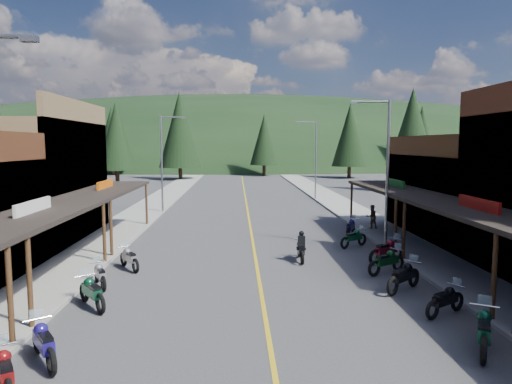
{
  "coord_description": "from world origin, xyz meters",
  "views": [
    {
      "loc": [
        -0.92,
        -15.9,
        5.69
      ],
      "look_at": [
        0.16,
        9.63,
        3.0
      ],
      "focal_mm": 32.0,
      "sensor_mm": 36.0,
      "label": 1
    }
  ],
  "objects": [
    {
      "name": "ground",
      "position": [
        0.0,
        0.0,
        0.0
      ],
      "size": [
        220.0,
        220.0,
        0.0
      ],
      "primitive_type": "plane",
      "color": "#38383A",
      "rests_on": "ground"
    },
    {
      "name": "centerline",
      "position": [
        0.0,
        20.0,
        0.01
      ],
      "size": [
        0.15,
        90.0,
        0.01
      ],
      "primitive_type": "cube",
      "color": "gold",
      "rests_on": "ground"
    },
    {
      "name": "sidewalk_west",
      "position": [
        -8.7,
        20.0,
        0.07
      ],
      "size": [
        3.4,
        94.0,
        0.15
      ],
      "primitive_type": "cube",
      "color": "gray",
      "rests_on": "ground"
    },
    {
      "name": "sidewalk_east",
      "position": [
        8.7,
        20.0,
        0.07
      ],
      "size": [
        3.4,
        94.0,
        0.15
      ],
      "primitive_type": "cube",
      "color": "gray",
      "rests_on": "ground"
    },
    {
      "name": "shop_west_3",
      "position": [
        -13.78,
        11.3,
        3.52
      ],
      "size": [
        10.9,
        10.2,
        8.2
      ],
      "color": "brown",
      "rests_on": "ground"
    },
    {
      "name": "shop_east_3",
      "position": [
        13.75,
        11.3,
        2.53
      ],
      "size": [
        10.9,
        10.2,
        6.2
      ],
      "color": "#4C2D16",
      "rests_on": "ground"
    },
    {
      "name": "streetlight_1",
      "position": [
        -6.95,
        22.0,
        4.46
      ],
      "size": [
        2.16,
        0.18,
        8.0
      ],
      "color": "gray",
      "rests_on": "ground"
    },
    {
      "name": "streetlight_2",
      "position": [
        6.95,
        8.0,
        4.46
      ],
      "size": [
        2.16,
        0.18,
        8.0
      ],
      "color": "gray",
      "rests_on": "ground"
    },
    {
      "name": "streetlight_3",
      "position": [
        6.95,
        30.0,
        4.46
      ],
      "size": [
        2.16,
        0.18,
        8.0
      ],
      "color": "gray",
      "rests_on": "ground"
    },
    {
      "name": "ridge_hill",
      "position": [
        0.0,
        135.0,
        0.0
      ],
      "size": [
        310.0,
        140.0,
        60.0
      ],
      "primitive_type": "ellipsoid",
      "color": "black",
      "rests_on": "ground"
    },
    {
      "name": "pine_0",
      "position": [
        -40.0,
        62.0,
        6.48
      ],
      "size": [
        5.04,
        5.04,
        11.0
      ],
      "color": "black",
      "rests_on": "ground"
    },
    {
      "name": "pine_1",
      "position": [
        -24.0,
        70.0,
        7.24
      ],
      "size": [
        5.88,
        5.88,
        12.5
      ],
      "color": "black",
      "rests_on": "ground"
    },
    {
      "name": "pine_2",
      "position": [
        -10.0,
        58.0,
        7.99
      ],
      "size": [
        6.72,
        6.72,
        14.0
      ],
      "color": "black",
      "rests_on": "ground"
    },
    {
      "name": "pine_3",
      "position": [
        4.0,
        66.0,
        6.48
      ],
      "size": [
        5.04,
        5.04,
        11.0
      ],
      "color": "black",
      "rests_on": "ground"
    },
    {
      "name": "pine_4",
      "position": [
        18.0,
        60.0,
        7.24
      ],
      "size": [
        5.88,
        5.88,
        12.5
      ],
      "color": "black",
      "rests_on": "ground"
    },
    {
      "name": "pine_5",
      "position": [
        34.0,
        72.0,
        7.99
      ],
      "size": [
        6.72,
        6.72,
        14.0
      ],
      "color": "black",
      "rests_on": "ground"
    },
    {
      "name": "pine_6",
      "position": [
        46.0,
        64.0,
        6.48
      ],
      "size": [
        5.04,
        5.04,
        11.0
      ],
      "color": "black",
      "rests_on": "ground"
    },
    {
      "name": "pine_7",
      "position": [
        -32.0,
        76.0,
        7.24
      ],
      "size": [
        5.88,
        5.88,
        12.5
      ],
      "color": "black",
      "rests_on": "ground"
    },
    {
      "name": "pine_8",
      "position": [
        -22.0,
        40.0,
        5.98
      ],
      "size": [
        4.48,
        4.48,
        10.0
      ],
      "color": "black",
      "rests_on": "ground"
    },
    {
      "name": "pine_9",
      "position": [
        24.0,
        45.0,
        6.38
      ],
      "size": [
        4.93,
        4.93,
        10.8
      ],
      "color": "black",
      "rests_on": "ground"
    },
    {
      "name": "pine_10",
      "position": [
        -18.0,
        50.0,
        6.78
      ],
      "size": [
        5.38,
        5.38,
        11.6
      ],
      "color": "black",
      "rests_on": "ground"
    },
    {
      "name": "pine_11",
      "position": [
        20.0,
        38.0,
        7.19
      ],
      "size": [
        5.82,
        5.82,
        12.4
      ],
      "color": "black",
      "rests_on": "ground"
    },
    {
      "name": "bike_west_5",
      "position": [
        -6.22,
        -5.76,
        0.57
      ],
      "size": [
        1.61,
        2.04,
        1.14
      ],
      "primitive_type": null,
      "rotation": [
        0.0,
        0.0,
        0.55
      ],
      "color": "maroon",
      "rests_on": "ground"
    },
    {
      "name": "bike_west_6",
      "position": [
        -5.93,
        -4.36,
        0.62
      ],
      "size": [
        1.82,
        2.18,
        1.23
      ],
      "primitive_type": null,
      "rotation": [
        0.0,
        0.0,
        0.61
      ],
      "color": "navy",
      "rests_on": "ground"
    },
    {
      "name": "bike_west_7",
      "position": [
        -5.97,
        -0.28,
        0.62
      ],
      "size": [
        1.89,
        2.16,
        1.24
      ],
      "primitive_type": null,
      "rotation": [
        0.0,
        0.0,
        0.65
      ],
      "color": "#0C4026",
      "rests_on": "ground"
    },
    {
      "name": "bike_west_8",
      "position": [
        -6.39,
        2.07,
        0.54
      ],
      "size": [
        1.42,
        1.98,
        1.08
      ],
      "primitive_type": null,
      "rotation": [
        0.0,
        0.0,
        0.47
      ],
      "color": "gray",
      "rests_on": "ground"
    },
    {
      "name": "bike_west_9",
      "position": [
        -5.82,
        4.59,
        0.58
      ],
      "size": [
        1.7,
        2.06,
        1.16
      ],
      "primitive_type": null,
      "rotation": [
        0.0,
        0.0,
        0.6
      ],
      "color": "gray",
      "rests_on": "ground"
    },
    {
      "name": "bike_east_6",
      "position": [
        5.83,
        -4.15,
        0.66
      ],
      "size": [
        1.79,
        2.41,
        1.33
      ],
      "primitive_type": null,
      "rotation": [
        0.0,
        0.0,
        -0.5
      ],
      "color": "#0B3B24",
      "rests_on": "ground"
    },
    {
      "name": "bike_east_7",
      "position": [
        6.0,
        -1.48,
        0.57
      ],
      "size": [
        2.03,
        1.62,
        1.13
      ],
      "primitive_type": null,
      "rotation": [
        0.0,
        0.0,
        -1.01
      ],
      "color": "black",
      "rests_on": "ground"
    },
    {
      "name": "bike_east_8",
      "position": [
        5.53,
        1.05,
        0.64
      ],
      "size": [
        2.2,
        2.04,
        1.29
      ],
      "primitive_type": null,
      "rotation": [
        0.0,
        0.0,
        -0.86
      ],
      "color": "black",
      "rests_on": "ground"
    },
    {
      "name": "bike_east_9",
      "position": [
        5.64,
        3.41,
        0.62
      ],
      "size": [
        2.24,
        1.74,
        1.24
      ],
      "primitive_type": null,
      "rotation": [
        0.0,
        0.0,
        -1.03
      ],
      "color": "#0B3A17",
      "rests_on": "ground"
    },
    {
      "name": "bike_east_10",
      "position": [
        6.25,
        5.3,
        0.66
      ],
      "size": [
        2.36,
        1.89,
        1.32
      ],
      "primitive_type": null,
      "rotation": [
        0.0,
        0.0,
        -1.0
      ],
      "color": "maroon",
      "rests_on": "ground"
    },
    {
      "name": "bike_east_11",
      "position": [
        5.54,
        8.66,
        0.58
      ],
      "size": [
        2.05,
        1.73,
        1.16
      ],
      "primitive_type": null,
      "rotation": [
        0.0,
        0.0,
        -0.95
      ],
      "color": "#0E4629",
      "rests_on": "ground"
    },
    {
      "name": "bike_east_12",
      "position": [
        6.16,
        11.8,
        0.6
      ],
      "size": [
        1.55,
        2.2,
        1.2
      ],
      "primitive_type": null,
      "rotation": [
        0.0,
        0.0,
        -0.45
      ],
      "color": "navy",
      "rests_on": "ground"
    },
    {
      "name": "rider_on_bike",
      "position": [
        2.19,
        5.82,
        0.62
      ],
      "size": [
        0.75,
        2.04,
        1.54
      ],
      "rotation": [
        0.0,
        0.0,
        -0.04
      ],
      "color": "black",
      "rests_on": "ground"
    },
    {
      "name": "pedestrian_east_b",
      "position": [
        7.96,
        13.44,
        0.93
      ],
      "size": [
        0.85,
        0.61,
        1.57
      ],
      "primitive_type": "imported",
      "rotation": [
        0.0,
        0.0,
        3.38
      ],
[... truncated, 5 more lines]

